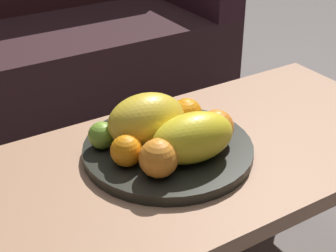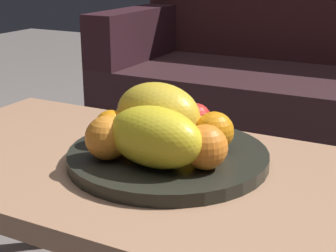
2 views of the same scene
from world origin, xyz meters
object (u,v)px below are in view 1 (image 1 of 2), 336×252
(orange_back, at_px, (186,114))
(banana_bunch, at_px, (162,130))
(couch, at_px, (26,49))
(fruit_bowl, at_px, (168,149))
(coffee_table, at_px, (188,174))
(apple_left, at_px, (102,135))
(orange_front, at_px, (216,127))
(melon_smaller_beside, at_px, (193,138))
(orange_right, at_px, (159,158))
(apple_front, at_px, (146,112))
(orange_left, at_px, (126,151))
(melon_large_front, at_px, (146,120))

(orange_back, distance_m, banana_bunch, 0.08)
(couch, height_order, fruit_bowl, couch)
(coffee_table, bearing_deg, apple_left, 148.29)
(coffee_table, bearing_deg, couch, 89.64)
(orange_front, bearing_deg, coffee_table, 165.78)
(melon_smaller_beside, distance_m, orange_right, 0.10)
(coffee_table, bearing_deg, apple_front, 100.78)
(orange_left, xyz_separation_m, orange_back, (0.20, 0.06, 0.00))
(coffee_table, bearing_deg, melon_smaller_beside, -113.96)
(orange_back, distance_m, apple_left, 0.21)
(orange_back, bearing_deg, orange_right, -139.87)
(melon_large_front, bearing_deg, melon_smaller_beside, -64.03)
(orange_front, xyz_separation_m, apple_left, (-0.23, 0.12, -0.01))
(orange_right, xyz_separation_m, banana_bunch, (0.08, 0.12, -0.01))
(fruit_bowl, bearing_deg, orange_back, 28.42)
(couch, relative_size, orange_right, 20.43)
(fruit_bowl, xyz_separation_m, orange_left, (-0.12, -0.02, 0.05))
(couch, xyz_separation_m, orange_back, (0.04, -1.16, 0.21))
(orange_back, xyz_separation_m, apple_front, (-0.07, 0.07, -0.00))
(apple_front, bearing_deg, melon_large_front, -119.18)
(coffee_table, relative_size, orange_front, 15.00)
(orange_back, xyz_separation_m, banana_bunch, (-0.08, -0.02, -0.01))
(banana_bunch, bearing_deg, orange_front, -36.18)
(banana_bunch, bearing_deg, coffee_table, -57.72)
(coffee_table, xyz_separation_m, banana_bunch, (-0.04, 0.06, 0.10))
(coffee_table, height_order, apple_front, apple_front)
(coffee_table, bearing_deg, orange_right, -152.94)
(orange_front, distance_m, orange_left, 0.22)
(melon_smaller_beside, bearing_deg, apple_front, 92.10)
(orange_left, bearing_deg, couch, 82.56)
(coffee_table, relative_size, orange_back, 15.76)
(melon_large_front, xyz_separation_m, apple_front, (0.05, 0.08, -0.03))
(coffee_table, height_order, orange_left, orange_left)
(coffee_table, bearing_deg, orange_back, 59.68)
(coffee_table, xyz_separation_m, apple_left, (-0.17, 0.10, 0.11))
(coffee_table, height_order, melon_large_front, melon_large_front)
(apple_left, height_order, banana_bunch, apple_left)
(melon_smaller_beside, xyz_separation_m, orange_left, (-0.13, 0.06, -0.02))
(orange_front, bearing_deg, couch, 92.60)
(orange_back, relative_size, apple_front, 1.15)
(couch, relative_size, apple_left, 27.07)
(couch, distance_m, melon_smaller_beside, 1.30)
(melon_large_front, distance_m, orange_front, 0.16)
(fruit_bowl, xyz_separation_m, melon_large_front, (-0.04, 0.03, 0.07))
(orange_right, relative_size, orange_back, 1.08)
(fruit_bowl, distance_m, orange_left, 0.13)
(couch, relative_size, orange_left, 24.25)
(couch, height_order, orange_back, couch)
(melon_large_front, xyz_separation_m, orange_back, (0.12, 0.01, -0.02))
(couch, relative_size, apple_front, 25.28)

